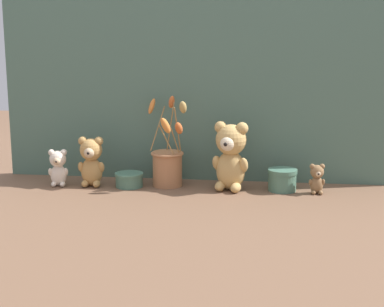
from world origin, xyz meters
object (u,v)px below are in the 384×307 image
(teddy_bear_medium, at_px, (91,160))
(decorative_tin_short, at_px, (129,180))
(teddy_bear_large, at_px, (231,155))
(teddy_bear_small, at_px, (58,167))
(teddy_bear_tiny, at_px, (317,178))
(flower_vase, at_px, (168,163))
(decorative_tin_tall, at_px, (282,180))

(teddy_bear_medium, distance_m, decorative_tin_short, 0.15)
(teddy_bear_large, relative_size, teddy_bear_small, 1.81)
(teddy_bear_tiny, height_order, flower_vase, flower_vase)
(teddy_bear_small, bearing_deg, teddy_bear_tiny, 0.36)
(teddy_bear_medium, bearing_deg, decorative_tin_short, 1.62)
(teddy_bear_small, xyz_separation_m, decorative_tin_tall, (0.81, 0.03, -0.03))
(flower_vase, bearing_deg, teddy_bear_large, -7.62)
(teddy_bear_large, relative_size, decorative_tin_short, 2.37)
(teddy_bear_tiny, height_order, decorative_tin_short, teddy_bear_tiny)
(teddy_bear_large, bearing_deg, teddy_bear_tiny, -2.36)
(decorative_tin_tall, bearing_deg, teddy_bear_tiny, -12.05)
(teddy_bear_large, bearing_deg, teddy_bear_small, -178.33)
(decorative_tin_short, bearing_deg, teddy_bear_medium, -178.38)
(decorative_tin_tall, bearing_deg, teddy_bear_large, -176.05)
(teddy_bear_medium, relative_size, teddy_bear_tiny, 1.72)
(teddy_bear_tiny, distance_m, decorative_tin_tall, 0.12)
(teddy_bear_small, distance_m, teddy_bear_tiny, 0.93)
(decorative_tin_tall, bearing_deg, decorative_tin_short, -178.51)
(teddy_bear_large, distance_m, decorative_tin_tall, 0.20)
(decorative_tin_tall, xyz_separation_m, decorative_tin_short, (-0.55, -0.01, -0.01))
(flower_vase, xyz_separation_m, decorative_tin_tall, (0.41, -0.02, -0.05))
(teddy_bear_small, distance_m, decorative_tin_tall, 0.81)
(teddy_bear_large, xyz_separation_m, teddy_bear_small, (-0.63, -0.02, -0.06))
(teddy_bear_medium, bearing_deg, teddy_bear_large, 0.63)
(teddy_bear_small, relative_size, decorative_tin_short, 1.31)
(teddy_bear_medium, distance_m, teddy_bear_small, 0.12)
(teddy_bear_large, distance_m, teddy_bear_tiny, 0.31)
(teddy_bear_small, bearing_deg, flower_vase, 7.06)
(teddy_bear_tiny, bearing_deg, teddy_bear_small, -179.64)
(teddy_bear_large, relative_size, teddy_bear_tiny, 2.31)
(teddy_bear_medium, xyz_separation_m, teddy_bear_small, (-0.12, -0.01, -0.02))
(teddy_bear_small, bearing_deg, teddy_bear_medium, 6.01)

